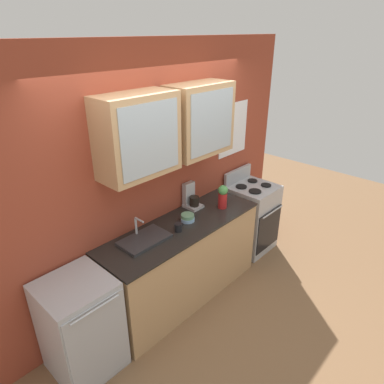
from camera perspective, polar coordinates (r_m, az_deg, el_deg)
name	(u,v)px	position (r m, az deg, el deg)	size (l,w,h in m)	color
ground_plane	(183,294)	(4.20, -1.45, -16.52)	(10.00, 10.00, 0.00)	brown
back_wall_unit	(161,166)	(3.58, -5.16, 4.35)	(4.12, 0.46, 2.75)	#993D28
counter	(183,261)	(3.90, -1.53, -11.41)	(1.93, 0.62, 0.93)	tan
stove_range	(251,217)	(4.79, 9.78, -4.10)	(0.58, 0.61, 1.11)	#ADAFB5
sink_faucet	(144,239)	(3.41, -7.94, -7.74)	(0.49, 0.30, 0.22)	#2D2D30
bowl_stack	(188,218)	(3.70, -0.74, -4.29)	(0.15, 0.15, 0.08)	#8CB7E0
vase	(223,196)	(3.93, 5.12, -0.67)	(0.11, 0.11, 0.28)	#B21E1E
cup_near_sink	(178,227)	(3.52, -2.26, -5.87)	(0.11, 0.08, 0.09)	black
dishwasher	(81,327)	(3.34, -17.92, -20.54)	(0.57, 0.61, 0.93)	#ADAFB5
coffee_maker	(191,198)	(3.96, -0.14, -1.01)	(0.17, 0.20, 0.29)	#B7B7BC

